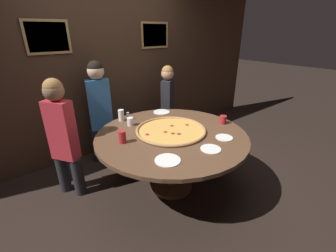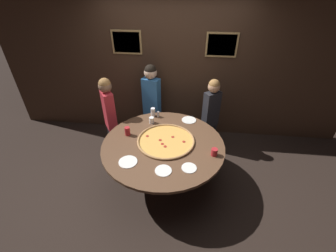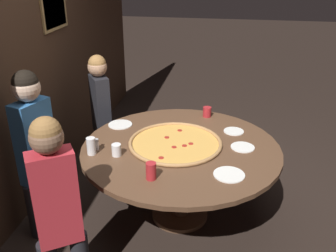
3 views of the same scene
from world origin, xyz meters
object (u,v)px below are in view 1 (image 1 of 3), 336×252
(giant_pizza, at_px, (171,130))
(white_plate_near_front, at_px, (211,149))
(white_plate_right_side, at_px, (162,112))
(diner_far_right, at_px, (100,107))
(dining_table, at_px, (172,143))
(white_plate_far_back, at_px, (224,138))
(condiment_shaker, at_px, (128,116))
(drink_cup_front_edge, at_px, (223,120))
(diner_side_left, at_px, (62,133))
(diner_far_left, at_px, (168,101))
(drink_cup_beside_pizza, at_px, (122,137))
(white_plate_beside_cup, at_px, (168,160))
(drink_cup_by_shaker, at_px, (121,115))
(drink_cup_near_right, at_px, (130,122))

(giant_pizza, bearing_deg, white_plate_near_front, -86.31)
(white_plate_right_side, height_order, diner_far_right, diner_far_right)
(white_plate_right_side, bearing_deg, dining_table, -117.87)
(white_plate_far_back, bearing_deg, condiment_shaker, 115.83)
(drink_cup_front_edge, distance_m, condiment_shaker, 1.23)
(giant_pizza, height_order, diner_side_left, diner_side_left)
(diner_far_left, bearing_deg, white_plate_near_front, 30.80)
(giant_pizza, bearing_deg, drink_cup_front_edge, -18.60)
(dining_table, distance_m, giant_pizza, 0.14)
(drink_cup_beside_pizza, xyz_separation_m, diner_side_left, (-0.46, 0.53, -0.02))
(white_plate_beside_cup, bearing_deg, dining_table, 47.13)
(diner_far_left, bearing_deg, drink_cup_by_shaker, -20.95)
(giant_pizza, xyz_separation_m, white_plate_right_side, (0.31, 0.59, -0.01))
(drink_cup_near_right, height_order, diner_far_left, diner_far_left)
(drink_cup_near_right, xyz_separation_m, diner_side_left, (-0.75, 0.18, -0.00))
(dining_table, relative_size, condiment_shaker, 17.75)
(drink_cup_near_right, height_order, condiment_shaker, drink_cup_near_right)
(drink_cup_by_shaker, bearing_deg, diner_side_left, -177.15)
(white_plate_right_side, distance_m, white_plate_near_front, 1.21)
(dining_table, height_order, giant_pizza, giant_pizza)
(drink_cup_by_shaker, bearing_deg, drink_cup_near_right, -86.83)
(white_plate_near_front, bearing_deg, drink_cup_near_right, 107.30)
(drink_cup_beside_pizza, xyz_separation_m, drink_cup_near_right, (0.30, 0.36, -0.02))
(white_plate_near_front, xyz_separation_m, diner_far_left, (0.64, 1.50, 0.01))
(condiment_shaker, distance_m, diner_side_left, 0.83)
(condiment_shaker, xyz_separation_m, diner_far_left, (0.89, 0.28, -0.04))
(giant_pizza, xyz_separation_m, drink_cup_front_edge, (0.66, -0.22, 0.04))
(white_plate_near_front, bearing_deg, diner_far_left, 66.90)
(white_plate_right_side, bearing_deg, drink_cup_beside_pizza, -150.44)
(giant_pizza, xyz_separation_m, diner_far_right, (-0.39, 1.10, 0.08))
(drink_cup_near_right, height_order, white_plate_beside_cup, drink_cup_near_right)
(giant_pizza, height_order, drink_cup_by_shaker, drink_cup_by_shaker)
(drink_cup_beside_pizza, relative_size, white_plate_far_back, 0.71)
(giant_pizza, bearing_deg, drink_cup_by_shaker, 114.09)
(dining_table, bearing_deg, white_plate_far_back, -49.61)
(drink_cup_by_shaker, bearing_deg, drink_cup_front_edge, -42.62)
(drink_cup_front_edge, xyz_separation_m, white_plate_far_back, (-0.32, -0.28, -0.05))
(drink_cup_by_shaker, bearing_deg, giant_pizza, -65.91)
(drink_cup_front_edge, xyz_separation_m, diner_side_left, (-1.70, 0.84, -0.00))
(drink_cup_beside_pizza, bearing_deg, dining_table, -14.75)
(dining_table, distance_m, condiment_shaker, 0.74)
(drink_cup_front_edge, bearing_deg, white_plate_far_back, -138.82)
(giant_pizza, bearing_deg, diner_far_left, 53.64)
(drink_cup_beside_pizza, bearing_deg, white_plate_far_back, -32.52)
(diner_far_right, relative_size, diner_side_left, 1.05)
(white_plate_near_front, height_order, condiment_shaker, condiment_shaker)
(drink_cup_beside_pizza, distance_m, white_plate_far_back, 1.10)
(drink_cup_beside_pizza, xyz_separation_m, diner_far_right, (0.19, 1.01, 0.03))
(white_plate_beside_cup, xyz_separation_m, diner_side_left, (-0.61, 1.10, 0.05))
(dining_table, xyz_separation_m, drink_cup_front_edge, (0.70, -0.17, 0.17))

